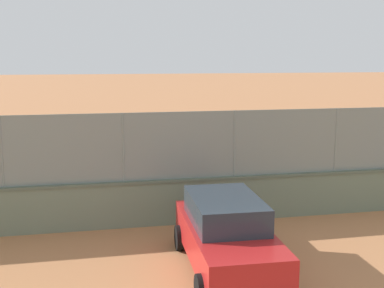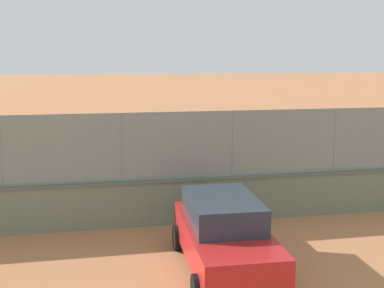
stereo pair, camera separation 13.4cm
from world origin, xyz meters
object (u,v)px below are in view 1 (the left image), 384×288
player_foreground_swinging (223,169)px  spare_ball_by_wall (210,207)px  parked_car_red (226,234)px  sports_ball (189,157)px  player_near_wall_returning (155,128)px  player_baseline_waiting (160,134)px

player_foreground_swinging → spare_ball_by_wall: bearing=60.9°
spare_ball_by_wall → parked_car_red: size_ratio=0.03×
player_foreground_swinging → spare_ball_by_wall: player_foreground_swinging is taller
parked_car_red → sports_ball: bearing=-98.9°
player_foreground_swinging → player_near_wall_returning: 9.96m
player_baseline_waiting → spare_ball_by_wall: size_ratio=12.65×
sports_ball → parked_car_red: size_ratio=0.05×
player_baseline_waiting → player_foreground_swinging: (-0.92, 7.86, -0.10)m
player_near_wall_returning → sports_ball: player_near_wall_returning is taller
sports_ball → parked_car_red: parked_car_red is taller
player_baseline_waiting → sports_ball: player_baseline_waiting is taller
player_foreground_swinging → player_near_wall_returning: bearing=-85.0°
player_baseline_waiting → player_near_wall_returning: (-0.05, -2.06, 0.03)m
sports_ball → player_baseline_waiting: bearing=-60.8°
player_baseline_waiting → player_near_wall_returning: player_near_wall_returning is taller
spare_ball_by_wall → parked_car_red: parked_car_red is taller
sports_ball → spare_ball_by_wall: sports_ball is taller
player_baseline_waiting → player_near_wall_returning: 2.07m
player_near_wall_returning → parked_car_red: 16.06m
sports_ball → spare_ball_by_wall: 7.68m
player_near_wall_returning → spare_ball_by_wall: 11.61m
player_near_wall_returning → spare_ball_by_wall: (0.05, 11.57, -0.93)m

